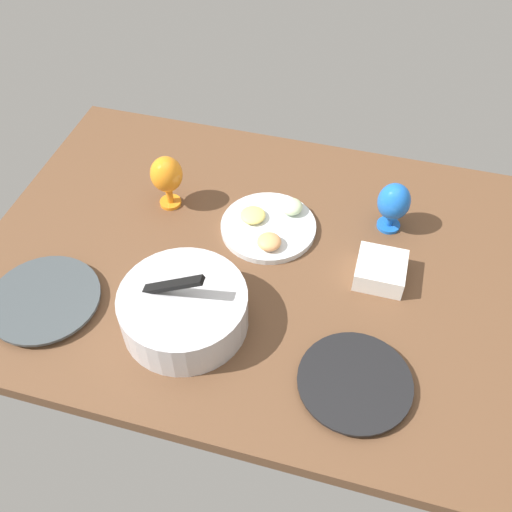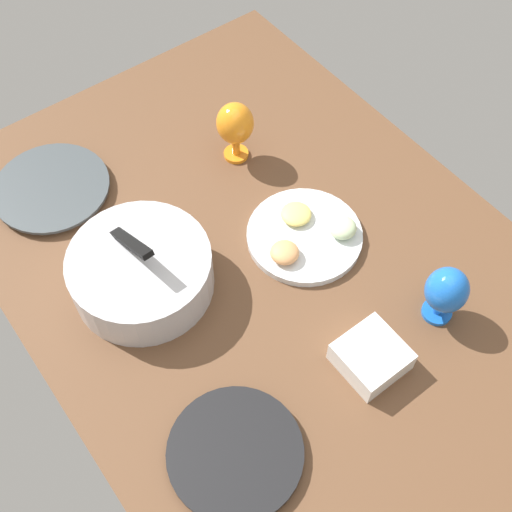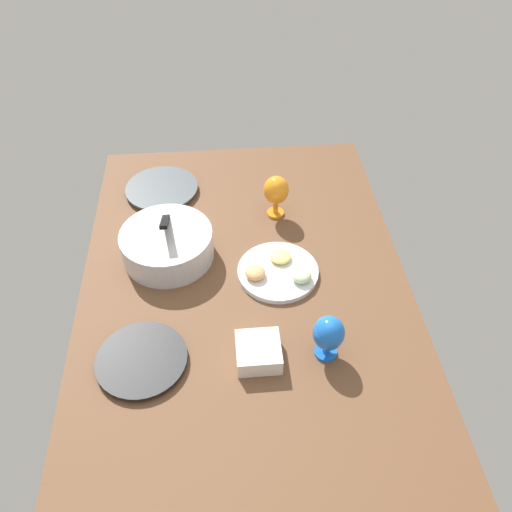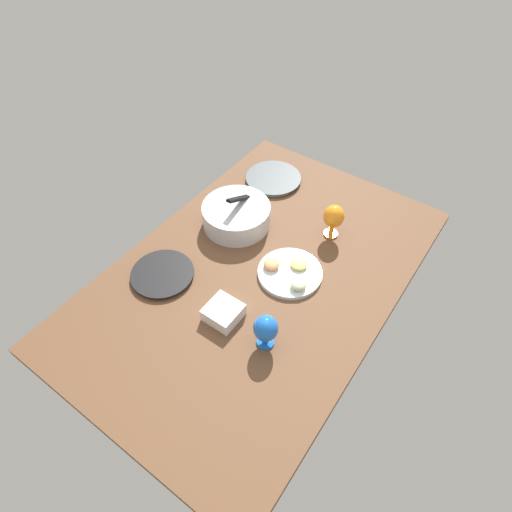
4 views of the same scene
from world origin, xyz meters
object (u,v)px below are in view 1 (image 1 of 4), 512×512
object	(u,v)px
mixing_bowl	(184,308)
fruit_platter	(269,225)
dinner_plate_right	(45,300)
dinner_plate_left	(355,383)
hurricane_glass_orange	(167,176)
hurricane_glass_blue	(394,203)
square_bowl_white	(381,269)

from	to	relation	value
mixing_bowl	fruit_platter	bearing A→B (deg)	-108.00
dinner_plate_right	mixing_bowl	xyz separation A→B (cm)	(-35.27, -3.81, 4.40)
dinner_plate_left	hurricane_glass_orange	xyz separation A→B (cm)	(60.04, -44.00, 9.34)
hurricane_glass_blue	square_bowl_white	bearing A→B (deg)	89.73
square_bowl_white	hurricane_glass_orange	bearing A→B (deg)	-10.78
mixing_bowl	hurricane_glass_blue	bearing A→B (deg)	-133.55
mixing_bowl	fruit_platter	world-z (taller)	mixing_bowl
hurricane_glass_blue	square_bowl_white	size ratio (longest dim) A/B	1.20
square_bowl_white	mixing_bowl	bearing A→B (deg)	31.45
fruit_platter	square_bowl_white	xyz separation A→B (cm)	(-31.39, 9.21, 1.68)
hurricane_glass_blue	hurricane_glass_orange	xyz separation A→B (cm)	(61.38, 7.32, 1.48)
hurricane_glass_orange	mixing_bowl	bearing A→B (deg)	115.86
dinner_plate_left	mixing_bowl	distance (cm)	42.34
dinner_plate_left	mixing_bowl	size ratio (longest dim) A/B	0.81
fruit_platter	hurricane_glass_orange	distance (cm)	31.30
fruit_platter	hurricane_glass_blue	world-z (taller)	hurricane_glass_blue
dinner_plate_right	square_bowl_white	world-z (taller)	square_bowl_white
mixing_bowl	fruit_platter	xyz separation A→B (cm)	(-11.52, -35.46, -4.06)
dinner_plate_left	square_bowl_white	distance (cm)	32.43
dinner_plate_left	hurricane_glass_blue	size ratio (longest dim) A/B	1.73
mixing_bowl	hurricane_glass_orange	world-z (taller)	mixing_bowl
fruit_platter	hurricane_glass_blue	bearing A→B (deg)	-162.74
mixing_bowl	dinner_plate_left	bearing A→B (deg)	171.69
mixing_bowl	hurricane_glass_blue	size ratio (longest dim) A/B	2.13
mixing_bowl	hurricane_glass_blue	world-z (taller)	mixing_bowl
dinner_plate_right	hurricane_glass_blue	distance (cm)	92.70
fruit_platter	square_bowl_white	world-z (taller)	square_bowl_white
square_bowl_white	fruit_platter	bearing A→B (deg)	-16.35
hurricane_glass_orange	square_bowl_white	size ratio (longest dim) A/B	1.32
dinner_plate_right	hurricane_glass_orange	bearing A→B (deg)	-112.04
mixing_bowl	hurricane_glass_orange	distance (cm)	42.42
dinner_plate_right	mixing_bowl	distance (cm)	35.75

